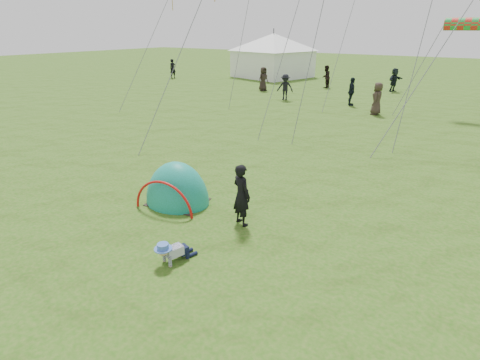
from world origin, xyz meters
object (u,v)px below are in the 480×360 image
Objects in this scene: crawling_toddler at (172,251)px; standing_adult at (242,195)px; popup_tent at (178,202)px; event_marquee at (273,54)px.

standing_adult reaches higher than crawling_toddler.
popup_tent is 1.51× the size of standing_adult.
crawling_toddler is at bearing -58.93° from popup_tent.
standing_adult is 30.63m from event_marquee.
standing_adult is at bearing 99.12° from crawling_toddler.
crawling_toddler is 0.43× the size of standing_adult.
crawling_toddler is 0.10× the size of event_marquee.
popup_tent is at bearing 146.96° from crawling_toddler.
event_marquee is at bearing 132.13° from crawling_toddler.
popup_tent reaches higher than crawling_toddler.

